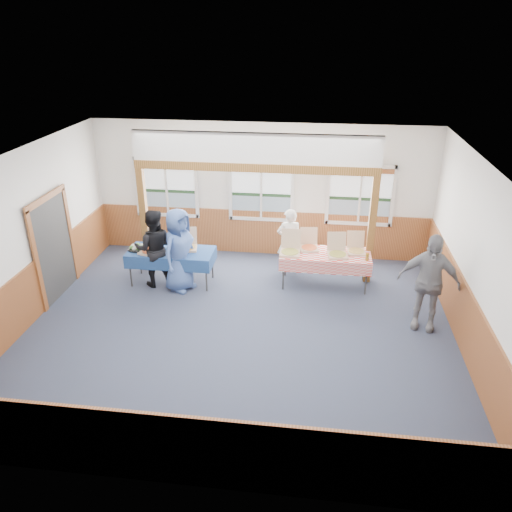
{
  "coord_description": "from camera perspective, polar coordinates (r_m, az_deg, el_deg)",
  "views": [
    {
      "loc": [
        1.31,
        -7.75,
        5.23
      ],
      "look_at": [
        0.19,
        1.0,
        1.07
      ],
      "focal_mm": 35.0,
      "sensor_mm": 36.0,
      "label": 1
    }
  ],
  "objects": [
    {
      "name": "woman_white",
      "position": [
        11.21,
        3.81,
        1.7
      ],
      "size": [
        0.62,
        0.47,
        1.53
      ],
      "primitive_type": "imported",
      "rotation": [
        0.0,
        0.0,
        3.35
      ],
      "color": "silver",
      "rests_on": "floor"
    },
    {
      "name": "person_grey",
      "position": [
        9.59,
        19.09,
        -2.84
      ],
      "size": [
        1.18,
        0.71,
        1.88
      ],
      "primitive_type": "imported",
      "rotation": [
        0.0,
        0.0,
        -0.24
      ],
      "color": "gray",
      "rests_on": "floor"
    },
    {
      "name": "wall_back",
      "position": [
        11.89,
        0.63,
        7.46
      ],
      "size": [
        8.0,
        0.0,
        8.0
      ],
      "primitive_type": "plane",
      "rotation": [
        1.57,
        0.0,
        0.0
      ],
      "color": "silver",
      "rests_on": "floor"
    },
    {
      "name": "ceiling",
      "position": [
        8.12,
        -2.26,
        10.74
      ],
      "size": [
        8.0,
        8.0,
        0.0
      ],
      "primitive_type": "plane",
      "rotation": [
        3.14,
        0.0,
        0.0
      ],
      "color": "white",
      "rests_on": "wall_back"
    },
    {
      "name": "wall_left",
      "position": [
        10.07,
        -25.18,
        1.6
      ],
      "size": [
        0.0,
        8.0,
        8.0
      ],
      "primitive_type": "plane",
      "rotation": [
        1.57,
        0.0,
        1.57
      ],
      "color": "silver",
      "rests_on": "floor"
    },
    {
      "name": "pizza_box_d",
      "position": [
        10.87,
        6.1,
        1.15
      ],
      "size": [
        0.43,
        0.5,
        0.41
      ],
      "rotation": [
        0.0,
        0.0,
        0.12
      ],
      "color": "#D2AF8C",
      "rests_on": "table_right"
    },
    {
      "name": "pizza_box_c",
      "position": [
        10.62,
        3.92,
        0.66
      ],
      "size": [
        0.43,
        0.52,
        0.46
      ],
      "rotation": [
        0.0,
        0.0,
        -0.01
      ],
      "color": "#D2AF8C",
      "rests_on": "table_right"
    },
    {
      "name": "drink_glass",
      "position": [
        10.52,
        12.59,
        -0.12
      ],
      "size": [
        0.07,
        0.07,
        0.15
      ],
      "primitive_type": "cylinder",
      "color": "#885C16",
      "rests_on": "table_right"
    },
    {
      "name": "window_mid",
      "position": [
        11.83,
        0.6,
        7.76
      ],
      "size": [
        1.56,
        0.1,
        1.46
      ],
      "color": "silver",
      "rests_on": "wall_back"
    },
    {
      "name": "pizza_box_f",
      "position": [
        10.86,
        11.37,
        0.76
      ],
      "size": [
        0.4,
        0.48,
        0.4
      ],
      "rotation": [
        0.0,
        0.0,
        0.08
      ],
      "color": "#D2AF8C",
      "rests_on": "table_right"
    },
    {
      "name": "man_blue",
      "position": [
        10.53,
        -8.77,
        0.68
      ],
      "size": [
        0.89,
        1.04,
        1.81
      ],
      "primitive_type": "imported",
      "rotation": [
        0.0,
        0.0,
        1.14
      ],
      "color": "#3D5A9A",
      "rests_on": "floor"
    },
    {
      "name": "woman_black",
      "position": [
        10.82,
        -11.57,
        0.87
      ],
      "size": [
        0.96,
        0.82,
        1.72
      ],
      "primitive_type": "imported",
      "rotation": [
        0.0,
        0.0,
        3.37
      ],
      "color": "black",
      "rests_on": "floor"
    },
    {
      "name": "wall_front",
      "position": [
        5.74,
        -7.84,
        -14.27
      ],
      "size": [
        8.0,
        0.0,
        8.0
      ],
      "primitive_type": "plane",
      "rotation": [
        -1.57,
        0.0,
        0.0
      ],
      "color": "silver",
      "rests_on": "floor"
    },
    {
      "name": "cased_opening",
      "position": [
        10.96,
        -22.14,
        0.85
      ],
      "size": [
        0.06,
        1.3,
        2.1
      ],
      "primitive_type": "cube",
      "color": "#2E2E2E",
      "rests_on": "wall_left"
    },
    {
      "name": "veggie_tray",
      "position": [
        11.11,
        -13.44,
        0.94
      ],
      "size": [
        0.42,
        0.42,
        0.09
      ],
      "color": "black",
      "rests_on": "table_left"
    },
    {
      "name": "wainscot_left",
      "position": [
        10.48,
        -24.02,
        -3.67
      ],
      "size": [
        0.05,
        6.98,
        1.1
      ],
      "primitive_type": "cube",
      "color": "brown",
      "rests_on": "floor"
    },
    {
      "name": "wainscot_back",
      "position": [
        12.23,
        0.59,
        2.74
      ],
      "size": [
        7.98,
        0.05,
        1.1
      ],
      "primitive_type": "cube",
      "color": "brown",
      "rests_on": "floor"
    },
    {
      "name": "pizza_box_e",
      "position": [
        10.63,
        9.28,
        0.4
      ],
      "size": [
        0.46,
        0.53,
        0.44
      ],
      "rotation": [
        0.0,
        0.0,
        0.12
      ],
      "color": "#D2AF8C",
      "rests_on": "table_right"
    },
    {
      "name": "post_right",
      "position": [
        10.89,
        13.05,
        2.84
      ],
      "size": [
        0.15,
        0.15,
        2.4
      ],
      "primitive_type": "cube",
      "color": "brown",
      "rests_on": "floor"
    },
    {
      "name": "pizza_box_a",
      "position": [
        10.88,
        -11.87,
        0.78
      ],
      "size": [
        0.51,
        0.57,
        0.44
      ],
      "rotation": [
        0.0,
        0.0,
        -0.24
      ],
      "color": "#D2AF8C",
      "rests_on": "table_left"
    },
    {
      "name": "wainscot_right",
      "position": [
        9.44,
        22.77,
        -6.69
      ],
      "size": [
        0.05,
        6.98,
        1.1
      ],
      "primitive_type": "cube",
      "color": "brown",
      "rests_on": "floor"
    },
    {
      "name": "table_right",
      "position": [
        10.75,
        7.93,
        0.06
      ],
      "size": [
        2.09,
        1.5,
        0.76
      ],
      "rotation": [
        0.0,
        0.0,
        -0.35
      ],
      "color": "#2E2E2E",
      "rests_on": "floor"
    },
    {
      "name": "floor",
      "position": [
        9.44,
        -1.93,
        -8.42
      ],
      "size": [
        8.0,
        8.0,
        0.0
      ],
      "primitive_type": "plane",
      "color": "#262C3E",
      "rests_on": "ground"
    },
    {
      "name": "pizza_box_b",
      "position": [
        10.91,
        -7.79,
        1.16
      ],
      "size": [
        0.46,
        0.53,
        0.42
      ],
      "rotation": [
        0.0,
        0.0,
        0.18
      ],
      "color": "#D2AF8C",
      "rests_on": "table_left"
    },
    {
      "name": "table_left",
      "position": [
        10.91,
        -9.7,
        0.32
      ],
      "size": [
        1.97,
        1.17,
        0.76
      ],
      "rotation": [
        0.0,
        0.0,
        -0.2
      ],
      "color": "#2E2E2E",
      "rests_on": "floor"
    },
    {
      "name": "post_left",
      "position": [
        11.48,
        -12.63,
        4.05
      ],
      "size": [
        0.15,
        0.15,
        2.4
      ],
      "primitive_type": "cube",
      "color": "brown",
      "rests_on": "floor"
    },
    {
      "name": "cross_beam",
      "position": [
        10.5,
        -0.13,
        10.1
      ],
      "size": [
        5.15,
        0.18,
        0.18
      ],
      "primitive_type": "cube",
      "color": "brown",
      "rests_on": "post_left"
    },
    {
      "name": "window_right",
      "position": [
        11.8,
        11.86,
        7.17
      ],
      "size": [
        1.56,
        0.1,
        1.46
      ],
      "color": "silver",
      "rests_on": "wall_back"
    },
    {
      "name": "wall_right",
      "position": [
        8.97,
        24.03,
        -0.97
      ],
      "size": [
        0.0,
        8.0,
        8.0
      ],
      "primitive_type": "plane",
      "rotation": [
        1.57,
        0.0,
        -1.57
      ],
      "color": "silver",
      "rests_on": "floor"
    },
    {
      "name": "window_left",
      "position": [
        12.3,
        -10.21,
        8.05
      ],
      "size": [
        1.56,
        0.1,
        1.46
      ],
      "color": "silver",
      "rests_on": "wall_back"
    },
    {
      "name": "wainscot_front",
      "position": [
        6.47,
        -7.2,
        -21.33
      ],
      "size": [
        7.98,
        0.05,
        1.1
      ],
      "primitive_type": "cube",
      "color": "brown",
      "rests_on": "floor"
    }
  ]
}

